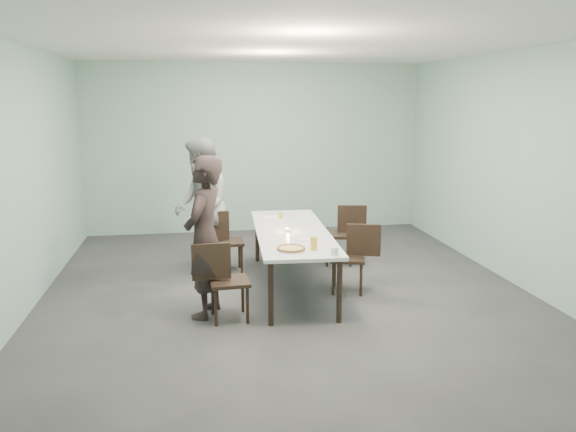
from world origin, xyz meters
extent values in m
plane|color=#333335|center=(0.00, 0.00, 0.00)|extent=(7.00, 7.00, 0.00)
cube|color=#92B8AF|center=(0.00, 3.50, 1.50)|extent=(6.00, 0.02, 3.00)
cube|color=#92B8AF|center=(0.00, -3.50, 1.50)|extent=(6.00, 0.02, 3.00)
cube|color=#92B8AF|center=(-3.00, 0.00, 1.50)|extent=(0.02, 7.00, 3.00)
cube|color=#92B8AF|center=(3.00, 0.00, 1.50)|extent=(0.02, 7.00, 3.00)
cube|color=white|center=(0.00, 0.00, 3.00)|extent=(6.00, 7.00, 0.02)
cube|color=white|center=(0.10, 0.24, 0.73)|extent=(1.04, 2.64, 0.04)
cylinder|color=black|center=(-0.34, -0.96, 0.35)|extent=(0.06, 0.06, 0.71)
cylinder|color=black|center=(-0.21, 1.48, 0.35)|extent=(0.06, 0.06, 0.71)
cylinder|color=black|center=(0.40, -1.00, 0.35)|extent=(0.06, 0.06, 0.71)
cylinder|color=black|center=(0.53, 1.44, 0.35)|extent=(0.06, 0.06, 0.71)
cube|color=black|center=(-0.76, -0.70, 0.43)|extent=(0.45, 0.45, 0.04)
cube|color=black|center=(-0.95, -0.71, 0.67)|extent=(0.42, 0.07, 0.40)
cylinder|color=black|center=(-0.92, -0.88, 0.21)|extent=(0.04, 0.04, 0.41)
cylinder|color=black|center=(-0.94, -0.54, 0.21)|extent=(0.04, 0.04, 0.41)
cylinder|color=black|center=(-0.58, -0.86, 0.21)|extent=(0.04, 0.04, 0.41)
cylinder|color=black|center=(-0.60, -0.52, 0.21)|extent=(0.04, 0.04, 0.41)
cube|color=black|center=(-0.67, 1.02, 0.43)|extent=(0.42, 0.42, 0.04)
cube|color=black|center=(-0.86, 1.01, 0.67)|extent=(0.42, 0.04, 0.40)
cylinder|color=black|center=(-0.83, 0.84, 0.21)|extent=(0.04, 0.04, 0.41)
cylinder|color=black|center=(-0.84, 1.18, 0.21)|extent=(0.04, 0.04, 0.41)
cylinder|color=black|center=(-0.49, 0.85, 0.21)|extent=(0.04, 0.04, 0.41)
cylinder|color=black|center=(-0.50, 1.19, 0.21)|extent=(0.04, 0.04, 0.41)
cube|color=black|center=(0.76, -0.03, 0.43)|extent=(0.52, 0.52, 0.04)
cube|color=black|center=(0.94, -0.09, 0.67)|extent=(0.41, 0.16, 0.40)
cylinder|color=black|center=(0.98, 0.08, 0.21)|extent=(0.04, 0.04, 0.41)
cylinder|color=black|center=(0.88, -0.24, 0.21)|extent=(0.04, 0.04, 0.41)
cylinder|color=black|center=(0.65, 0.18, 0.21)|extent=(0.04, 0.04, 0.41)
cylinder|color=black|center=(0.55, -0.14, 0.21)|extent=(0.04, 0.04, 0.41)
cube|color=black|center=(0.96, 1.18, 0.43)|extent=(0.50, 0.50, 0.04)
cube|color=black|center=(1.14, 1.14, 0.67)|extent=(0.42, 0.12, 0.40)
cylinder|color=black|center=(1.16, 1.31, 0.21)|extent=(0.04, 0.04, 0.41)
cylinder|color=black|center=(1.09, 0.97, 0.21)|extent=(0.04, 0.04, 0.41)
cylinder|color=black|center=(0.82, 1.38, 0.21)|extent=(0.04, 0.04, 0.41)
cylinder|color=black|center=(0.76, 1.04, 0.21)|extent=(0.04, 0.04, 0.41)
imported|color=black|center=(-1.01, -0.54, 0.90)|extent=(0.64, 0.77, 1.80)
imported|color=gray|center=(-1.02, 1.12, 0.94)|extent=(0.81, 0.98, 1.87)
cylinder|color=white|center=(-0.07, -0.70, 0.76)|extent=(0.34, 0.34, 0.01)
cylinder|color=#EBDA85|center=(-0.07, -0.70, 0.77)|extent=(0.30, 0.30, 0.01)
torus|color=brown|center=(-0.07, -0.70, 0.77)|extent=(0.32, 0.32, 0.03)
cylinder|color=white|center=(0.21, -0.29, 0.76)|extent=(0.18, 0.18, 0.01)
cylinder|color=gold|center=(0.18, -0.72, 0.82)|extent=(0.08, 0.08, 0.15)
cylinder|color=silver|center=(0.35, -0.98, 0.80)|extent=(0.08, 0.08, 0.09)
cylinder|color=silver|center=(0.04, 0.18, 0.77)|extent=(0.06, 0.06, 0.03)
cylinder|color=orange|center=(0.04, 0.18, 0.79)|extent=(0.04, 0.04, 0.01)
cylinder|color=gold|center=(0.07, 0.98, 0.79)|extent=(0.07, 0.07, 0.08)
cube|color=silver|center=(-0.01, 1.07, 0.75)|extent=(0.31, 0.24, 0.01)
camera|label=1|loc=(-1.09, -6.56, 2.39)|focal=35.00mm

